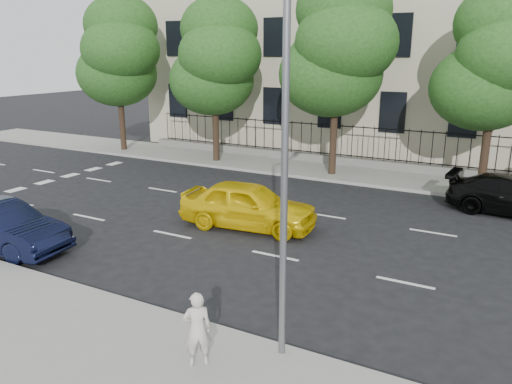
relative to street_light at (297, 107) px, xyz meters
The scene contains 15 objects.
ground 5.99m from the street_light, 144.73° to the left, with size 120.00×120.00×0.00m, color black.
near_sidewalk 6.08m from the street_light, 138.24° to the right, with size 60.00×4.00×0.15m, color gray.
far_sidewalk 16.75m from the street_light, 99.01° to the left, with size 60.00×4.00×0.15m, color gray.
lane_markings 8.67m from the street_light, 110.98° to the left, with size 49.60×4.62×0.01m, color silver, non-canonical shape.
crosswalk 18.42m from the street_light, 158.90° to the left, with size 0.50×12.10×0.01m, color silver, non-canonical shape.
masonry_building 25.14m from the street_light, 95.78° to the left, with size 34.60×12.11×18.50m.
iron_fence 18.21m from the street_light, 98.14° to the left, with size 30.00×0.50×2.20m.
street_light is the anchor object (origin of this frame).
tree_a 23.89m from the street_light, 140.66° to the left, with size 5.71×5.31×9.39m.
tree_b 18.99m from the street_light, 127.15° to the left, with size 5.53×5.12×8.97m.
tree_c 15.82m from the street_light, 106.43° to the left, with size 5.89×5.50×9.80m.
tree_d 15.36m from the street_light, 80.48° to the left, with size 5.34×4.94×8.84m.
yellow_taxi 8.80m from the street_light, 126.14° to the left, with size 1.99×4.95×1.69m, color yellow.
navy_sedan 11.34m from the street_light, behind, with size 1.64×4.71×1.55m, color black.
woman_near 4.72m from the street_light, 127.55° to the right, with size 0.57×0.37×1.56m, color beige.
Camera 1 is at (6.31, -10.53, 6.14)m, focal length 35.00 mm.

